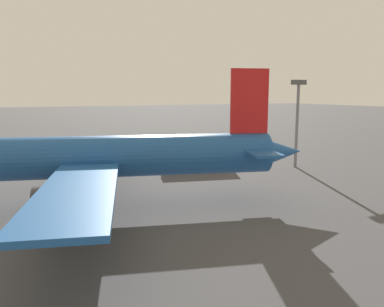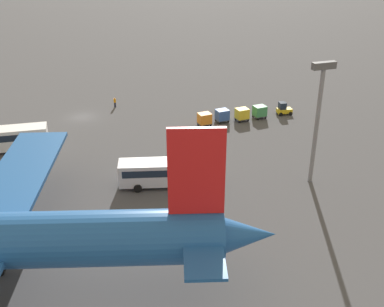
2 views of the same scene
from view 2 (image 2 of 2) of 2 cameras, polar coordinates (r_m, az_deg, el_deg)
name	(u,v)px [view 2 (image 2 of 2)]	position (r m, az deg, el deg)	size (l,w,h in m)	color
ground_plane	(82,117)	(80.46, -12.87, 4.24)	(600.00, 600.00, 0.00)	#424244
shuttle_bus_near	(5,138)	(70.74, -21.28, 1.74)	(11.44, 3.86, 3.38)	white
shuttle_bus_far	(168,171)	(57.52, -2.84, -2.10)	(12.05, 5.47, 3.22)	silver
baggage_tug	(284,109)	(80.64, 10.81, 5.21)	(2.52, 1.85, 2.10)	gold
worker_person	(115,102)	(83.47, -9.13, 6.02)	(0.38, 0.38, 1.74)	#1E1E2D
cargo_cart_green	(260,111)	(78.36, 8.03, 5.00)	(2.16, 1.88, 2.06)	#38383D
cargo_cart_yellow	(242,114)	(76.90, 5.95, 4.70)	(2.16, 1.88, 2.06)	#38383D
cargo_cart_blue	(222,115)	(76.19, 3.60, 4.58)	(2.16, 1.88, 2.06)	#38383D
cargo_cart_orange	(205,119)	(74.60, 1.50, 4.15)	(2.16, 1.88, 2.06)	#38383D
light_pole	(319,110)	(57.18, 14.77, 5.05)	(2.80, 0.70, 14.94)	slate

